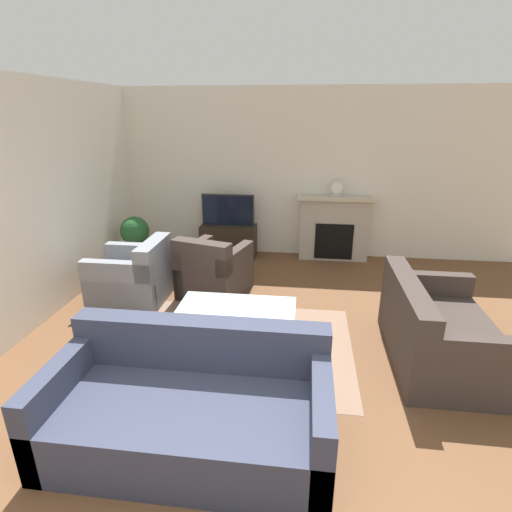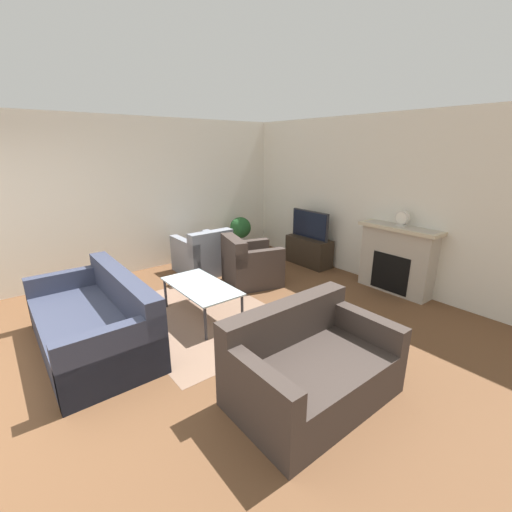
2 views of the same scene
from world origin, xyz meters
name	(u,v)px [view 2 (image 2 of 2)]	position (x,y,z in m)	size (l,w,h in m)	color
ground_plane	(11,388)	(0.00, 0.00, 0.00)	(20.00, 20.00, 0.00)	brown
wall_back	(356,198)	(0.00, 5.18, 1.35)	(7.94, 0.06, 2.70)	silver
wall_left	(154,195)	(-2.50, 2.58, 1.35)	(0.06, 8.15, 2.70)	silver
area_rug	(203,316)	(-0.15, 2.17, 0.00)	(2.40, 1.81, 0.00)	#896B56
fireplace	(397,258)	(0.99, 4.99, 0.55)	(1.22, 0.37, 1.05)	#B2A899
tv_stand	(309,251)	(-0.75, 4.88, 0.27)	(0.92, 0.38, 0.53)	#2D2319
tv	(310,225)	(-0.75, 4.88, 0.79)	(0.86, 0.06, 0.52)	#232328
couch_sectional	(95,323)	(-0.26, 0.86, 0.28)	(2.00, 0.99, 0.82)	#33384C
couch_loveseat	(310,368)	(1.83, 2.16, 0.29)	(0.94, 1.47, 0.82)	#3D332D
armchair_by_window	(203,256)	(-1.64, 3.06, 0.30)	(0.88, 0.81, 0.82)	gray
armchair_accent	(250,267)	(-0.67, 3.39, 0.30)	(0.97, 1.02, 0.82)	#3D332D
coffee_table	(201,288)	(-0.15, 2.17, 0.41)	(1.20, 0.61, 0.45)	#333338
potted_plant	(240,231)	(-2.10, 4.22, 0.52)	(0.44, 0.44, 0.81)	beige
mantel_clock	(402,218)	(0.99, 5.00, 1.17)	(0.20, 0.07, 0.23)	beige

